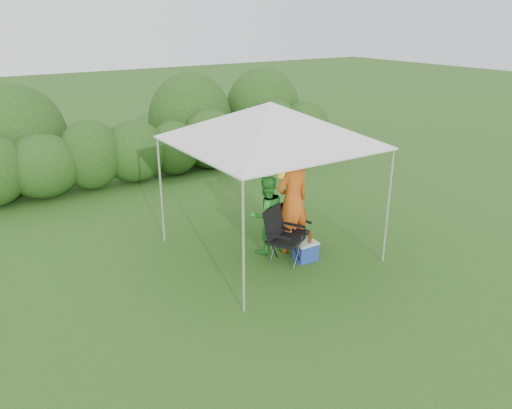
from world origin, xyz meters
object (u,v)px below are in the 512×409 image
woman (266,215)px  cooler (306,251)px  man (293,201)px  canopy (270,123)px  chair_right (289,225)px  chair_left (281,233)px

woman → cooler: (0.40, -0.70, -0.57)m
man → woman: (-0.45, 0.20, -0.25)m
canopy → man: size_ratio=1.56×
man → cooler: man is taller
man → chair_right: bearing=3.8°
woman → cooler: size_ratio=3.51×
canopy → chair_left: bearing=-100.7°
chair_right → cooler: (0.02, -0.49, -0.35)m
chair_right → chair_left: (-0.41, -0.29, 0.05)m
chair_right → woman: size_ratio=0.63×
canopy → woman: size_ratio=2.07×
chair_right → man: bearing=-0.2°
chair_right → chair_left: size_ratio=0.91×
canopy → man: bearing=-26.8°
man → woman: 0.56m
chair_left → cooler: size_ratio=2.41×
man → cooler: 0.96m
chair_left → man: size_ratio=0.52×
canopy → chair_right: (0.32, -0.21, -1.93)m
chair_right → woman: woman is taller
canopy → cooler: size_ratio=7.26×
canopy → cooler: bearing=-64.2°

